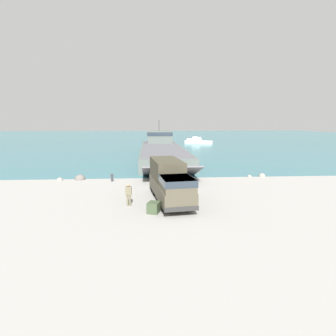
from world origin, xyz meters
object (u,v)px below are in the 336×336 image
moored_boat_b (194,139)px  military_truck (170,181)px  cargo_crate (154,207)px  landing_craft (161,148)px  moored_boat_a (198,142)px  mooring_bollard (112,177)px  soldier_on_ramp (129,193)px

moored_boat_b → military_truck: bearing=172.2°
cargo_crate → landing_craft: bearing=86.9°
moored_boat_a → mooring_bollard: (-18.51, -50.72, -0.19)m
landing_craft → military_truck: size_ratio=4.67×
military_truck → moored_boat_b: bearing=161.6°
landing_craft → cargo_crate: bearing=-93.8°
landing_craft → military_truck: landing_craft is taller
military_truck → cargo_crate: military_truck is taller
landing_craft → moored_boat_a: (12.39, 28.81, -0.92)m
soldier_on_ramp → cargo_crate: (1.87, -1.67, -0.63)m
moored_boat_a → mooring_bollard: size_ratio=9.80×
military_truck → mooring_bollard: size_ratio=9.48×
military_truck → moored_boat_b: 74.10m
landing_craft → moored_boat_a: size_ratio=4.52×
soldier_on_ramp → moored_boat_a: bearing=168.6°
military_truck → mooring_bollard: military_truck is taller
moored_boat_a → mooring_bollard: bearing=3.5°
landing_craft → soldier_on_ramp: (-3.61, -30.53, -0.57)m
moored_boat_a → moored_boat_b: moored_boat_a is taller
moored_boat_a → moored_boat_b: size_ratio=1.56×
military_truck → mooring_bollard: bearing=-149.9°
soldier_on_ramp → mooring_bollard: (-2.51, 8.62, -0.54)m
military_truck → soldier_on_ramp: bearing=-76.5°
moored_boat_a → cargo_crate: (-14.13, -61.01, -0.28)m
moored_boat_b → mooring_bollard: (-19.62, -65.38, 0.01)m
military_truck → soldier_on_ramp: (-3.19, -1.23, -0.63)m
cargo_crate → mooring_bollard: bearing=113.1°
moored_boat_a → soldier_on_ramp: bearing=8.4°
military_truck → moored_boat_a: size_ratio=0.97×
landing_craft → soldier_on_ramp: 30.75m
soldier_on_ramp → cargo_crate: bearing=51.9°
mooring_bollard → moored_boat_a: bearing=70.0°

